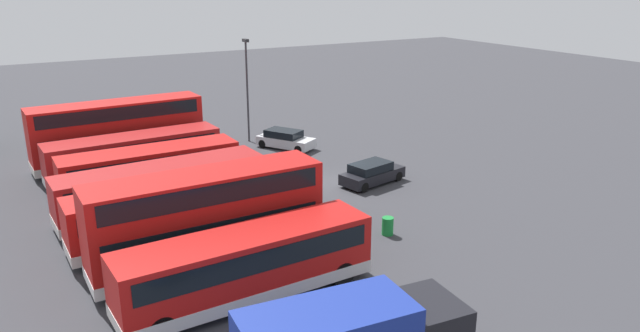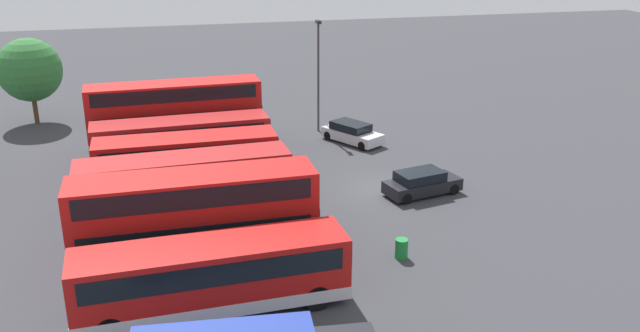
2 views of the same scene
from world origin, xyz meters
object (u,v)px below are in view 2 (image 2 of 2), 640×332
(bus_double_decker_second, at_px, (195,220))
(bus_single_deck_third, at_px, (190,206))
(car_hatchback_silver, at_px, (352,133))
(car_small_green, at_px, (422,183))
(bus_double_decker_seventh, at_px, (175,113))
(lamp_post_tall, at_px, (318,68))
(bus_single_deck_near_end, at_px, (213,275))
(bus_single_deck_fifth, at_px, (187,158))
(waste_bin_yellow, at_px, (401,249))
(bus_single_deck_sixth, at_px, (182,140))
(bus_single_deck_fourth, at_px, (185,180))

(bus_double_decker_second, distance_m, bus_single_deck_third, 3.60)
(car_hatchback_silver, xyz_separation_m, car_small_green, (-10.25, -1.08, -0.00))
(bus_double_decker_seventh, xyz_separation_m, car_small_green, (-12.27, -13.13, -1.75))
(car_small_green, height_order, lamp_post_tall, lamp_post_tall)
(bus_single_deck_near_end, distance_m, bus_single_deck_fifth, 14.36)
(bus_double_decker_seventh, bearing_deg, lamp_post_tall, -83.14)
(car_small_green, distance_m, waste_bin_yellow, 8.02)
(bus_double_decker_seventh, bearing_deg, bus_single_deck_near_end, -179.05)
(bus_single_deck_near_end, xyz_separation_m, car_small_green, (9.40, -12.77, -0.92))
(bus_single_deck_near_end, relative_size, bus_single_deck_sixth, 0.97)
(bus_single_deck_near_end, height_order, lamp_post_tall, lamp_post_tall)
(bus_single_deck_near_end, xyz_separation_m, lamp_post_tall, (22.92, -10.06, 3.16))
(bus_single_deck_fifth, bearing_deg, bus_single_deck_third, 177.64)
(bus_single_deck_third, bearing_deg, bus_double_decker_seventh, -0.15)
(bus_single_deck_fourth, relative_size, lamp_post_tall, 1.41)
(bus_single_deck_near_end, height_order, bus_single_deck_third, same)
(bus_single_deck_near_end, distance_m, car_small_green, 15.88)
(bus_single_deck_near_end, bearing_deg, car_small_green, -53.65)
(bus_double_decker_second, relative_size, bus_single_deck_fourth, 0.93)
(bus_single_deck_fifth, relative_size, car_small_green, 2.27)
(bus_single_deck_fifth, bearing_deg, car_small_green, -111.10)
(bus_double_decker_second, relative_size, waste_bin_yellow, 11.31)
(bus_single_deck_fifth, distance_m, bus_double_decker_seventh, 7.35)
(bus_single_deck_near_end, height_order, bus_double_decker_second, bus_double_decker_second)
(car_small_green, bearing_deg, car_hatchback_silver, 6.00)
(lamp_post_tall, bearing_deg, bus_single_deck_sixth, 115.43)
(bus_single_deck_near_end, xyz_separation_m, bus_single_deck_fourth, (10.81, 0.42, 0.00))
(waste_bin_yellow, bearing_deg, bus_single_deck_fifth, 36.90)
(bus_single_deck_near_end, relative_size, bus_single_deck_third, 0.96)
(bus_single_deck_fifth, distance_m, bus_single_deck_sixth, 3.69)
(bus_single_deck_sixth, distance_m, bus_double_decker_seventh, 3.71)
(bus_single_deck_sixth, bearing_deg, bus_single_deck_fifth, -178.61)
(bus_single_deck_sixth, height_order, waste_bin_yellow, bus_single_deck_sixth)
(bus_single_deck_fourth, height_order, bus_single_deck_sixth, same)
(bus_single_deck_third, xyz_separation_m, lamp_post_tall, (15.81, -10.45, 3.16))
(bus_single_deck_fourth, height_order, bus_double_decker_seventh, bus_double_decker_seventh)
(bus_single_deck_fourth, bearing_deg, bus_double_decker_second, -179.47)
(bus_single_deck_third, bearing_deg, lamp_post_tall, -33.47)
(bus_double_decker_second, relative_size, car_hatchback_silver, 2.25)
(bus_single_deck_third, distance_m, waste_bin_yellow, 10.49)
(bus_single_deck_near_end, bearing_deg, car_hatchback_silver, -30.76)
(bus_single_deck_fourth, distance_m, bus_single_deck_sixth, 7.24)
(waste_bin_yellow, bearing_deg, bus_single_deck_sixth, 30.11)
(car_small_green, bearing_deg, bus_double_decker_seventh, 46.94)
(bus_single_deck_sixth, bearing_deg, waste_bin_yellow, -149.89)
(bus_single_deck_fourth, bearing_deg, bus_single_deck_third, -179.61)
(bus_double_decker_seventh, xyz_separation_m, waste_bin_yellow, (-19.28, -9.26, -1.97))
(bus_single_deck_fifth, height_order, waste_bin_yellow, bus_single_deck_fifth)
(car_hatchback_silver, xyz_separation_m, lamp_post_tall, (3.27, 1.64, 4.08))
(bus_single_deck_fifth, xyz_separation_m, car_hatchback_silver, (5.28, -11.79, -0.92))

